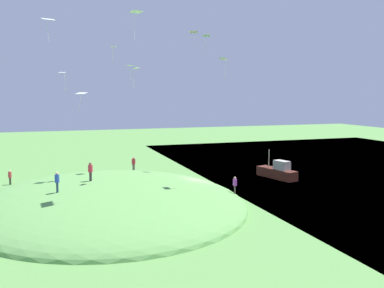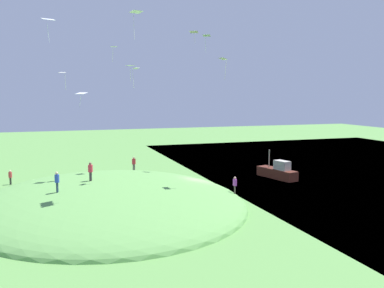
{
  "view_description": "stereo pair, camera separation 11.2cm",
  "coord_description": "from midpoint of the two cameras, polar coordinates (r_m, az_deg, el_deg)",
  "views": [
    {
      "loc": [
        13.86,
        38.77,
        9.83
      ],
      "look_at": [
        1.36,
        1.62,
        5.18
      ],
      "focal_mm": 38.87,
      "sensor_mm": 36.0,
      "label": 1
    },
    {
      "loc": [
        13.76,
        38.81,
        9.83
      ],
      "look_at": [
        1.36,
        1.62,
        5.18
      ],
      "focal_mm": 38.87,
      "sensor_mm": 36.0,
      "label": 2
    }
  ],
  "objects": [
    {
      "name": "ground_plane",
      "position": [
        42.33,
        0.97,
        -6.67
      ],
      "size": [
        160.0,
        160.0,
        0.0
      ],
      "primitive_type": "plane",
      "color": "#5A9145"
    },
    {
      "name": "person_with_child",
      "position": [
        39.04,
        5.82,
        -5.34
      ],
      "size": [
        0.5,
        0.5,
        1.61
      ],
      "rotation": [
        0.0,
        0.0,
        0.99
      ],
      "color": "#4F443B",
      "rests_on": "grass_hill"
    },
    {
      "name": "person_on_hilltop",
      "position": [
        39.03,
        -13.85,
        -3.39
      ],
      "size": [
        0.58,
        0.58,
        1.72
      ],
      "rotation": [
        0.0,
        0.0,
        2.11
      ],
      "color": "#362E33",
      "rests_on": "grass_hill"
    },
    {
      "name": "kite_9",
      "position": [
        41.26,
        -15.02,
        6.67
      ],
      "size": [
        1.23,
        1.21,
        1.47
      ],
      "color": "white"
    },
    {
      "name": "person_watching_kites",
      "position": [
        49.92,
        -23.78,
        -3.97
      ],
      "size": [
        0.52,
        0.52,
        1.63
      ],
      "rotation": [
        0.0,
        0.0,
        2.3
      ],
      "color": "#2F2F2A",
      "rests_on": "ground_plane"
    },
    {
      "name": "kite_7",
      "position": [
        44.49,
        -17.4,
        9.13
      ],
      "size": [
        0.82,
        0.72,
        1.85
      ],
      "color": "silver"
    },
    {
      "name": "kite_8",
      "position": [
        47.41,
        1.9,
        14.5
      ],
      "size": [
        0.99,
        0.93,
        1.95
      ],
      "color": "white"
    },
    {
      "name": "kite_0",
      "position": [
        34.57,
        -7.76,
        17.39
      ],
      "size": [
        0.97,
        1.27,
        2.2
      ],
      "color": "white"
    },
    {
      "name": "person_near_shore",
      "position": [
        49.48,
        -8.09,
        -2.48
      ],
      "size": [
        0.53,
        0.53,
        1.66
      ],
      "rotation": [
        0.0,
        0.0,
        3.41
      ],
      "color": "#574C4B",
      "rests_on": "grass_hill"
    },
    {
      "name": "kite_2",
      "position": [
        38.49,
        -7.86,
        9.95
      ],
      "size": [
        0.73,
        0.71,
        1.88
      ],
      "color": "white"
    },
    {
      "name": "kite_3",
      "position": [
        42.04,
        -19.22,
        15.74
      ],
      "size": [
        1.33,
        1.09,
        2.17
      ],
      "color": "white"
    },
    {
      "name": "kite_4",
      "position": [
        37.86,
        4.24,
        11.36
      ],
      "size": [
        0.64,
        0.84,
        1.97
      ],
      "color": "white"
    },
    {
      "name": "kite_5",
      "position": [
        41.86,
        -10.78,
        12.82
      ],
      "size": [
        0.68,
        0.5,
        1.47
      ],
      "color": "silver"
    },
    {
      "name": "boat_on_lake",
      "position": [
        50.25,
        11.59,
        -3.76
      ],
      "size": [
        2.74,
        5.69,
        3.25
      ],
      "rotation": [
        0.0,
        0.0,
        1.81
      ],
      "color": "#4E2116",
      "rests_on": "lake_water"
    },
    {
      "name": "kite_1",
      "position": [
        51.93,
        0.17,
        15.07
      ],
      "size": [
        1.22,
        1.12,
        1.48
      ],
      "color": "white"
    },
    {
      "name": "grass_hill",
      "position": [
        38.48,
        -11.27,
        -8.17
      ],
      "size": [
        24.16,
        27.03,
        4.07
      ],
      "primitive_type": "ellipsoid",
      "color": "#619B4D",
      "rests_on": "ground_plane"
    },
    {
      "name": "person_walking_path",
      "position": [
        35.8,
        -18.12,
        -4.63
      ],
      "size": [
        0.48,
        0.48,
        1.72
      ],
      "rotation": [
        0.0,
        0.0,
        1.18
      ],
      "color": "#1C2F4A",
      "rests_on": "grass_hill"
    },
    {
      "name": "kite_6",
      "position": [
        45.02,
        -8.59,
        10.51
      ],
      "size": [
        0.95,
        1.16,
        1.66
      ],
      "color": "silver"
    }
  ]
}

